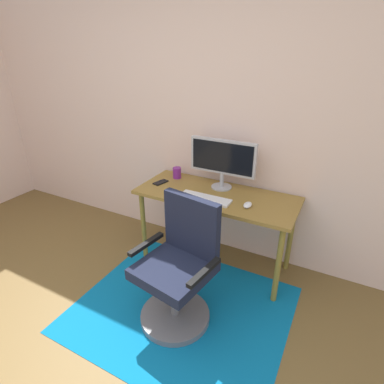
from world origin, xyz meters
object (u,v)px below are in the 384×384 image
(keyboard, at_px, (205,198))
(computer_mouse, at_px, (248,205))
(desk, at_px, (216,202))
(monitor, at_px, (223,159))
(office_chair, at_px, (179,273))
(coffee_cup, at_px, (177,173))
(cell_phone, at_px, (161,182))

(keyboard, distance_m, computer_mouse, 0.35)
(desk, relative_size, monitor, 2.34)
(computer_mouse, xyz_separation_m, office_chair, (-0.28, -0.60, -0.34))
(coffee_cup, bearing_deg, keyboard, -33.77)
(computer_mouse, height_order, coffee_cup, coffee_cup)
(desk, height_order, coffee_cup, coffee_cup)
(monitor, relative_size, office_chair, 0.63)
(desk, xyz_separation_m, monitor, (-0.01, 0.14, 0.35))
(computer_mouse, height_order, office_chair, office_chair)
(desk, bearing_deg, cell_phone, -177.86)
(monitor, xyz_separation_m, cell_phone, (-0.53, -0.16, -0.26))
(monitor, relative_size, coffee_cup, 5.63)
(keyboard, height_order, coffee_cup, coffee_cup)
(desk, bearing_deg, office_chair, -87.54)
(keyboard, bearing_deg, coffee_cup, 146.23)
(desk, distance_m, computer_mouse, 0.34)
(cell_phone, relative_size, office_chair, 0.15)
(monitor, bearing_deg, cell_phone, -163.10)
(desk, bearing_deg, computer_mouse, -18.04)
(cell_phone, bearing_deg, office_chair, -36.25)
(desk, distance_m, keyboard, 0.17)
(keyboard, relative_size, computer_mouse, 4.13)
(keyboard, height_order, computer_mouse, computer_mouse)
(computer_mouse, distance_m, coffee_cup, 0.82)
(desk, height_order, computer_mouse, computer_mouse)
(coffee_cup, xyz_separation_m, office_chair, (0.50, -0.85, -0.37))
(computer_mouse, bearing_deg, desk, 161.96)
(monitor, xyz_separation_m, keyboard, (-0.03, -0.28, -0.26))
(desk, distance_m, coffee_cup, 0.51)
(coffee_cup, bearing_deg, computer_mouse, -17.97)
(coffee_cup, bearing_deg, cell_phone, -113.09)
(coffee_cup, distance_m, office_chair, 1.05)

